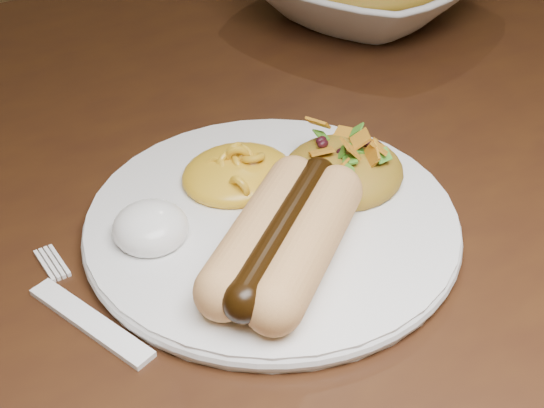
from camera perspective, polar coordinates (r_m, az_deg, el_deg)
table at (r=0.62m, az=-6.92°, el=-7.42°), size 1.60×0.90×0.75m
plate at (r=0.53m, az=0.00°, el=-1.43°), size 0.30×0.30×0.01m
hotdog at (r=0.48m, az=0.95°, el=-2.42°), size 0.12×0.13×0.04m
mac_and_cheese at (r=0.55m, az=-2.63°, el=3.29°), size 0.09×0.08×0.03m
sour_cream at (r=0.51m, az=-9.22°, el=-1.12°), size 0.06×0.06×0.03m
taco_salad at (r=0.56m, az=5.42°, el=3.24°), size 0.09×0.09×0.04m
fork at (r=0.48m, az=-13.51°, el=-8.62°), size 0.05×0.12×0.00m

